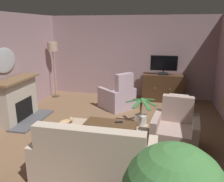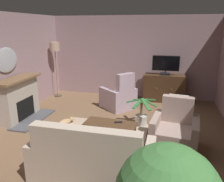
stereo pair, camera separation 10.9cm
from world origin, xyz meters
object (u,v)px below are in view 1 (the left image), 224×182
at_px(tv_remote, 119,122).
at_px(sofa_floral, 94,161).
at_px(potted_plant_leafy_by_curtain, 141,117).
at_px(tv_cabinet, 162,88).
at_px(potted_plant_on_hearth_side, 187,178).
at_px(armchair_beside_cabinet, 118,97).
at_px(television, 164,65).
at_px(floor_lamp, 53,52).
at_px(wall_mirror_oval, 5,60).
at_px(coffee_table, 111,125).
at_px(fireplace, 18,101).
at_px(armchair_by_fireplace, 175,132).
at_px(cat, 65,122).

height_order(tv_remote, sofa_floral, sofa_floral).
bearing_deg(tv_remote, potted_plant_leafy_by_curtain, 45.41).
relative_size(tv_cabinet, potted_plant_on_hearth_side, 1.34).
relative_size(armchair_beside_cabinet, potted_plant_leafy_by_curtain, 1.43).
relative_size(television, floor_lamp, 0.45).
height_order(wall_mirror_oval, sofa_floral, wall_mirror_oval).
height_order(television, coffee_table, television).
height_order(fireplace, tv_cabinet, fireplace).
distance_m(tv_remote, armchair_by_fireplace, 1.18).
relative_size(sofa_floral, potted_plant_on_hearth_side, 2.01).
bearing_deg(coffee_table, potted_plant_leafy_by_curtain, 59.95).
relative_size(tv_remote, armchair_beside_cabinet, 0.14).
relative_size(armchair_by_fireplace, potted_plant_on_hearth_side, 1.05).
distance_m(wall_mirror_oval, armchair_by_fireplace, 4.41).
distance_m(coffee_table, cat, 1.40).
xyz_separation_m(tv_cabinet, sofa_floral, (-1.02, -4.39, -0.09)).
bearing_deg(floor_lamp, potted_plant_leafy_by_curtain, -28.41).
height_order(potted_plant_leafy_by_curtain, cat, potted_plant_leafy_by_curtain).
height_order(television, potted_plant_on_hearth_side, television).
relative_size(tv_cabinet, television, 1.54).
height_order(fireplace, floor_lamp, floor_lamp).
distance_m(tv_cabinet, floor_lamp, 3.86).
bearing_deg(potted_plant_leafy_by_curtain, armchair_beside_cabinet, 127.67).
xyz_separation_m(fireplace, television, (3.66, 2.43, 0.69)).
xyz_separation_m(tv_cabinet, armchair_by_fireplace, (0.28, -3.02, -0.09)).
bearing_deg(cat, coffee_table, -20.54).
xyz_separation_m(armchair_beside_cabinet, floor_lamp, (-2.37, 0.68, 1.24)).
relative_size(tv_cabinet, coffee_table, 1.14).
xyz_separation_m(potted_plant_leafy_by_curtain, potted_plant_on_hearth_side, (0.83, -2.78, 0.39)).
bearing_deg(armchair_by_fireplace, tv_cabinet, 95.39).
bearing_deg(tv_cabinet, tv_remote, -106.72).
bearing_deg(potted_plant_leafy_by_curtain, tv_cabinet, 76.44).
distance_m(tv_cabinet, sofa_floral, 4.50).
relative_size(armchair_beside_cabinet, cat, 2.04).
height_order(fireplace, potted_plant_leafy_by_curtain, fireplace).
distance_m(fireplace, tv_cabinet, 4.42).
distance_m(tv_cabinet, cat, 3.49).
height_order(tv_remote, armchair_by_fireplace, armchair_by_fireplace).
xyz_separation_m(television, sofa_floral, (-1.02, -4.33, -0.88)).
distance_m(tv_remote, floor_lamp, 3.98).
xyz_separation_m(fireplace, tv_cabinet, (3.66, 2.48, -0.11)).
distance_m(armchair_by_fireplace, armchair_beside_cabinet, 2.52).
bearing_deg(armchair_beside_cabinet, coffee_table, -83.22).
height_order(armchair_by_fireplace, armchair_beside_cabinet, armchair_beside_cabinet).
bearing_deg(television, floor_lamp, -175.06).
distance_m(armchair_beside_cabinet, potted_plant_on_hearth_side, 4.15).
xyz_separation_m(wall_mirror_oval, armchair_beside_cabinet, (2.62, 1.43, -1.24)).
bearing_deg(coffee_table, sofa_floral, -88.45).
xyz_separation_m(wall_mirror_oval, potted_plant_leafy_by_curtain, (3.41, 0.40, -1.37)).
distance_m(wall_mirror_oval, sofa_floral, 3.68).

